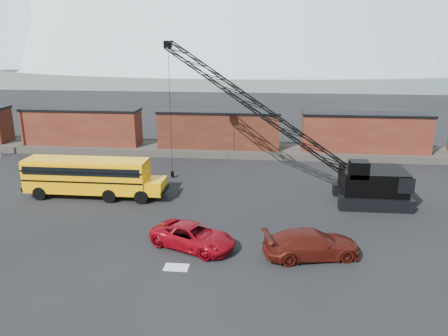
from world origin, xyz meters
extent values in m
plane|color=black|center=(0.00, 0.00, 0.00)|extent=(160.00, 160.00, 0.00)
cube|color=silver|center=(0.00, 340.00, 12.00)|extent=(800.00, 80.00, 24.00)
cube|color=#4C463E|center=(0.00, 22.00, 0.35)|extent=(120.00, 5.00, 0.70)
cube|color=#4A1815|center=(-16.00, 22.00, 2.70)|extent=(13.50, 2.90, 4.00)
cube|color=black|center=(-16.00, 22.00, 4.75)|extent=(13.70, 3.10, 0.25)
cube|color=black|center=(-20.20, 22.00, 1.00)|extent=(2.20, 2.40, 0.60)
cube|color=black|center=(-11.80, 22.00, 1.00)|extent=(2.20, 2.40, 0.60)
cube|color=#582718|center=(0.00, 22.00, 2.70)|extent=(13.50, 2.90, 4.00)
cube|color=black|center=(0.00, 22.00, 4.75)|extent=(13.70, 3.10, 0.25)
cube|color=black|center=(-4.20, 22.00, 1.00)|extent=(2.20, 2.40, 0.60)
cube|color=black|center=(4.20, 22.00, 1.00)|extent=(2.20, 2.40, 0.60)
cube|color=#4A1815|center=(16.00, 22.00, 2.70)|extent=(13.50, 2.90, 4.00)
cube|color=black|center=(16.00, 22.00, 4.75)|extent=(13.70, 3.10, 0.25)
cube|color=black|center=(11.80, 22.00, 1.00)|extent=(2.20, 2.40, 0.60)
cube|color=black|center=(20.20, 22.00, 1.00)|extent=(2.20, 2.40, 0.60)
cube|color=silver|center=(0.50, -4.00, 0.01)|extent=(1.40, 0.90, 0.02)
cube|color=#FFA805|center=(-9.12, 6.76, 1.80)|extent=(10.00, 2.50, 2.50)
cube|color=#FFA805|center=(-3.52, 6.76, 1.10)|extent=(1.60, 2.30, 1.10)
cube|color=#FFA805|center=(-9.12, 6.76, 3.10)|extent=(10.00, 2.30, 0.18)
cube|color=black|center=(-9.12, 5.50, 2.50)|extent=(9.60, 0.05, 0.65)
cube|color=black|center=(-9.12, 8.02, 2.50)|extent=(9.60, 0.05, 0.65)
cube|color=black|center=(-2.67, 6.76, 0.80)|extent=(0.15, 2.45, 0.35)
cube|color=black|center=(-14.17, 6.76, 0.80)|extent=(0.15, 2.50, 0.35)
cylinder|color=black|center=(-12.72, 5.61, 0.55)|extent=(1.10, 0.35, 1.10)
cylinder|color=black|center=(-12.72, 7.91, 0.55)|extent=(1.10, 0.35, 1.10)
cylinder|color=black|center=(-6.92, 5.61, 0.55)|extent=(1.10, 0.35, 1.10)
cylinder|color=black|center=(-6.92, 7.91, 0.55)|extent=(1.10, 0.35, 1.10)
cylinder|color=black|center=(-4.32, 5.61, 0.55)|extent=(1.10, 0.35, 1.10)
cylinder|color=black|center=(-4.32, 7.91, 0.55)|extent=(1.10, 0.35, 1.10)
imported|color=maroon|center=(1.05, -1.43, 0.75)|extent=(5.97, 4.46, 1.51)
imported|color=#4D140D|center=(8.27, -1.90, 0.84)|extent=(6.18, 3.61, 1.68)
cube|color=black|center=(13.79, 6.06, 0.50)|extent=(5.50, 1.00, 1.00)
cube|color=black|center=(13.79, 9.26, 0.50)|extent=(5.50, 1.00, 1.00)
cube|color=black|center=(13.79, 7.66, 1.90)|extent=(4.80, 3.60, 1.80)
cube|color=black|center=(15.79, 7.66, 2.10)|extent=(1.20, 3.80, 1.20)
cube|color=black|center=(12.39, 6.46, 3.10)|extent=(1.40, 1.20, 1.30)
cube|color=black|center=(12.39, 5.91, 3.10)|extent=(1.20, 0.06, 0.90)
cube|color=black|center=(-3.30, 12.44, 12.08)|extent=(0.70, 0.50, 0.60)
cylinder|color=black|center=(-3.30, 12.44, 6.04)|extent=(0.04, 0.04, 11.78)
cube|color=black|center=(-3.30, 12.44, 0.35)|extent=(0.25, 0.25, 0.50)
camera|label=1|loc=(5.49, -25.87, 12.58)|focal=35.00mm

